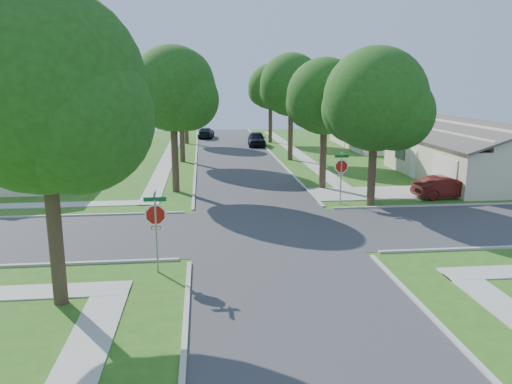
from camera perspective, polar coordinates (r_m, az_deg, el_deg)
The scene contains 22 objects.
ground at distance 23.28m, azimuth 1.48°, elevation -4.42°, with size 100.00×100.00×0.00m, color #2E5B19.
road_ns at distance 23.28m, azimuth 1.48°, elevation -4.40°, with size 7.00×100.00×0.02m, color #333335.
sidewalk_ne at distance 49.39m, azimuth 4.51°, elevation 4.62°, with size 1.20×40.00×0.04m, color #9E9B91.
sidewalk_nw at distance 48.64m, azimuth -9.80°, elevation 4.35°, with size 1.20×40.00×0.04m, color #9E9B91.
driveway at distance 31.86m, azimuth 13.97°, elevation -0.10°, with size 8.80×3.60×0.05m, color #9E9B91.
stop_sign_sw at distance 18.09m, azimuth -11.40°, elevation -2.96°, with size 1.05×0.80×2.98m.
stop_sign_ne at distance 28.25m, azimuth 9.72°, elevation 2.66°, with size 1.05×0.80×2.98m.
tree_e_near at distance 32.04m, azimuth 7.94°, elevation 10.37°, with size 4.97×4.80×8.28m.
tree_e_mid at distance 43.77m, azimuth 4.11°, elevation 11.80°, with size 5.59×5.40×9.21m.
tree_e_far at distance 56.61m, azimuth 1.73°, elevation 11.71°, with size 5.17×5.00×8.72m.
tree_w_near at distance 31.13m, azimuth -9.40°, elevation 11.13°, with size 5.38×5.20×8.97m.
tree_w_mid at distance 43.11m, azimuth -8.55°, elevation 12.00°, with size 5.80×5.60×9.56m.
tree_w_far at distance 56.11m, azimuth -8.02°, elevation 11.10°, with size 4.76×4.60×8.04m.
tree_sw_corner at distance 15.73m, azimuth -22.94°, elevation 9.67°, with size 6.21×6.00×9.55m.
tree_ne_corner at distance 27.91m, azimuth 13.60°, elevation 9.74°, with size 5.80×5.60×8.66m.
house_ne_near at distance 38.49m, azimuth 23.50°, elevation 3.62°, with size 8.42×13.60×4.23m.
house_ne_far at distance 54.73m, azimuth 14.25°, elevation 6.62°, with size 8.42×13.60×4.23m.
house_nw_near at distance 39.63m, azimuth -25.32°, elevation 3.69°, with size 8.42×13.60×4.23m.
house_nw_far at distance 55.86m, azimuth -19.73°, elevation 6.39°, with size 8.42×13.60×4.23m.
car_driveway at distance 31.68m, azimuth 20.91°, elevation 0.53°, with size 1.38×3.94×1.30m, color #4B120F.
car_curb_east at distance 53.65m, azimuth 0.07°, elevation 6.09°, with size 1.83×4.55×1.55m, color black.
car_curb_west at distance 61.75m, azimuth -5.74°, elevation 6.75°, with size 1.79×4.39×1.27m, color black.
Camera 1 is at (-2.99, -22.07, 6.78)m, focal length 35.00 mm.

